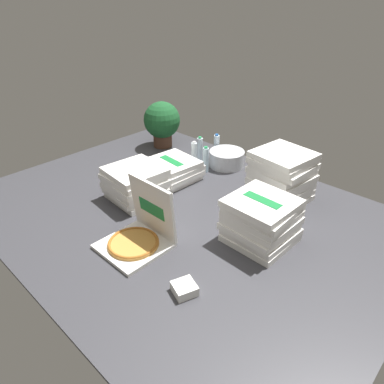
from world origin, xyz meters
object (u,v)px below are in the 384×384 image
Objects in this scene: open_pizza_box at (139,234)px; pizza_stack_right_mid at (173,170)px; ice_bucket at (227,158)px; water_bottle_2 at (200,149)px; pizza_stack_right_far at (136,183)px; napkin_pile at (184,289)px; water_bottle_1 at (206,160)px; potted_plant at (162,122)px; water_bottle_3 at (216,146)px; pizza_stack_left_near at (282,176)px; pizza_stack_center_near at (261,220)px; water_bottle_0 at (194,154)px.

open_pizza_box is 0.94× the size of pizza_stack_right_mid.
water_bottle_2 is at bearing -160.42° from ice_bucket.
open_pizza_box is 0.62m from pizza_stack_right_far.
water_bottle_2 is (-0.09, 0.46, 0.03)m from pizza_stack_right_mid.
napkin_pile is (0.87, -1.47, -0.05)m from ice_bucket.
potted_plant is at bearing 169.08° from water_bottle_1.
potted_plant is at bearing -164.97° from water_bottle_3.
water_bottle_3 is (-0.90, 0.26, -0.08)m from pizza_stack_left_near.
water_bottle_2 is at bearing 97.24° from pizza_stack_right_far.
pizza_stack_right_far is 1.83× the size of water_bottle_3.
ice_bucket is at bearing 139.76° from pizza_stack_center_near.
ice_bucket is at bearing 44.67° from water_bottle_0.
water_bottle_3 is 1.88m from napkin_pile.
napkin_pile is (1.14, -1.38, -0.09)m from water_bottle_2.
pizza_stack_left_near is at bearing -14.84° from ice_bucket.
potted_plant is (-0.62, -0.17, 0.15)m from water_bottle_3.
potted_plant reaches higher than pizza_stack_left_near.
water_bottle_1 reaches higher than ice_bucket.
pizza_stack_left_near reaches higher than water_bottle_0.
pizza_stack_right_mid is 1.81× the size of water_bottle_2.
pizza_stack_center_near is at bearing -40.24° from ice_bucket.
napkin_pile is (1.05, -0.92, -0.06)m from pizza_stack_right_mid.
pizza_stack_right_mid is at bearing 169.13° from pizza_stack_center_near.
pizza_stack_right_mid is 1.35× the size of ice_bucket.
pizza_stack_right_far is 1.14m from napkin_pile.
water_bottle_3 is at bearing 66.87° from water_bottle_2.
pizza_stack_right_far reaches higher than ice_bucket.
ice_bucket is 0.70× the size of potted_plant.
pizza_stack_right_far is at bearing -98.76° from ice_bucket.
water_bottle_0 is 1.00× the size of water_bottle_3.
open_pizza_box is at bearing -133.05° from pizza_stack_center_near.
pizza_stack_center_near is 1.18m from ice_bucket.
potted_plant is (-0.76, 0.15, 0.15)m from water_bottle_1.
water_bottle_2 is at bearing 100.78° from pizza_stack_right_mid.
pizza_stack_left_near is 0.97× the size of potted_plant.
water_bottle_1 is at bearing -34.90° from water_bottle_2.
pizza_stack_right_mid is 0.96m from pizza_stack_left_near.
water_bottle_1 is at bearing 83.15° from pizza_stack_right_far.
pizza_stack_left_near is 0.77m from water_bottle_1.
water_bottle_0 is 0.30m from water_bottle_3.
ice_bucket is at bearing 120.61° from napkin_pile.
open_pizza_box is 1.27× the size of ice_bucket.
pizza_stack_left_near is 0.98m from water_bottle_2.
open_pizza_box reaches higher than pizza_stack_left_near.
water_bottle_0 is at bearing 116.31° from open_pizza_box.
open_pizza_box reaches higher than water_bottle_0.
open_pizza_box is at bearing -36.86° from pizza_stack_right_far.
pizza_stack_right_far is 1.37× the size of ice_bucket.
pizza_stack_left_near is (0.36, 1.18, 0.12)m from open_pizza_box.
potted_plant is 3.84× the size of napkin_pile.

